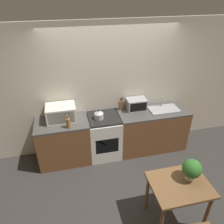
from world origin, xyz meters
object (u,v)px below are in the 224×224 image
object	(u,v)px
kettle	(99,115)
dining_table	(179,189)
toaster_oven	(136,104)
microwave	(61,113)
stove_range	(104,136)
bottle	(68,123)

from	to	relation	value
kettle	dining_table	bearing A→B (deg)	-63.36
toaster_oven	microwave	bearing A→B (deg)	-177.76
stove_range	kettle	size ratio (longest dim) A/B	4.72
kettle	dining_table	distance (m)	1.88
microwave	toaster_oven	size ratio (longest dim) A/B	1.38
bottle	toaster_oven	size ratio (longest dim) A/B	0.65
bottle	toaster_oven	xyz separation A→B (m)	(1.37, 0.35, 0.02)
stove_range	microwave	xyz separation A→B (m)	(-0.78, 0.09, 0.60)
kettle	toaster_oven	world-z (taller)	toaster_oven
kettle	bottle	distance (m)	0.60
microwave	toaster_oven	xyz separation A→B (m)	(1.48, 0.06, -0.03)
kettle	microwave	distance (m)	0.70
bottle	toaster_oven	bearing A→B (deg)	14.40
microwave	dining_table	world-z (taller)	microwave
stove_range	microwave	world-z (taller)	microwave
stove_range	dining_table	size ratio (longest dim) A/B	1.11
dining_table	toaster_oven	bearing A→B (deg)	91.03
toaster_oven	dining_table	bearing A→B (deg)	-88.97
kettle	toaster_oven	xyz separation A→B (m)	(0.80, 0.18, 0.03)
kettle	toaster_oven	bearing A→B (deg)	12.98
dining_table	stove_range	bearing A→B (deg)	113.56
stove_range	toaster_oven	bearing A→B (deg)	12.29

